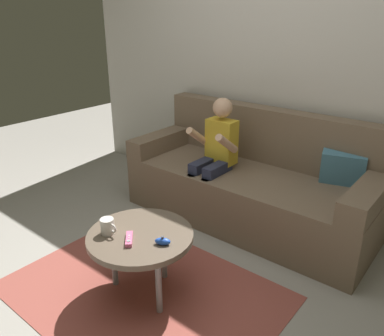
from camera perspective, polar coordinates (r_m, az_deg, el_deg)
name	(u,v)px	position (r m, az deg, el deg)	size (l,w,h in m)	color
ground_plane	(138,299)	(2.50, -8.05, -18.72)	(8.72, 8.72, 0.00)	#9E998E
wall_back	(284,62)	(3.30, 13.42, 15.03)	(4.36, 0.05, 2.50)	beige
couch	(252,184)	(3.21, 8.89, -2.36)	(2.01, 0.80, 0.89)	#75604C
person_seated_on_couch	(215,153)	(3.09, 3.40, 2.24)	(0.34, 0.41, 1.01)	#282D47
coffee_table	(141,239)	(2.32, -7.60, -10.40)	(0.63, 0.63, 0.43)	brown
area_rug	(144,292)	(2.55, -7.19, -17.73)	(1.64, 1.19, 0.01)	#9E4C42
game_remote_pink_near_edge	(129,239)	(2.23, -9.31, -10.37)	(0.12, 0.13, 0.03)	pink
nunchuk_blue	(163,241)	(2.18, -4.37, -10.78)	(0.10, 0.08, 0.05)	blue
coffee_mug	(108,226)	(2.31, -12.40, -8.45)	(0.12, 0.08, 0.09)	silver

